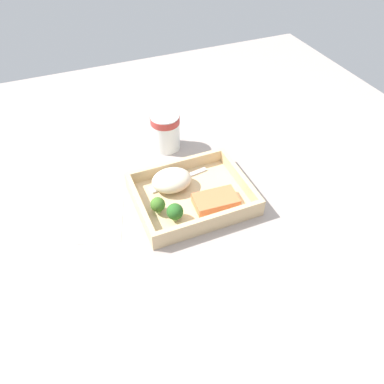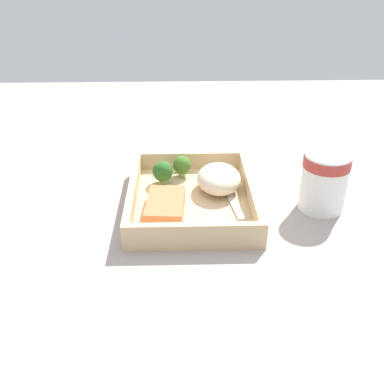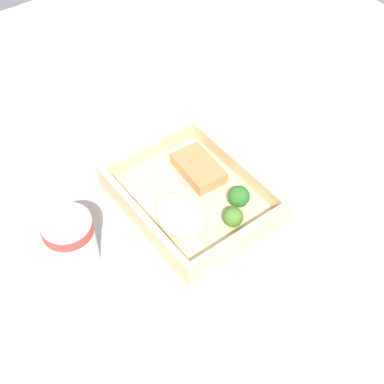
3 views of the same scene
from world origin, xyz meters
TOP-DOWN VIEW (x-y plane):
  - ground_plane at (0.00, 0.00)cm, footprint 160.00×160.00cm
  - takeout_tray at (0.00, 0.00)cm, footprint 26.84×21.80cm
  - tray_rim at (0.00, 0.00)cm, footprint 26.84×21.80cm
  - salmon_fillet at (-4.07, 4.53)cm, footprint 10.50×6.80cm
  - mashed_potatoes at (3.30, -4.94)cm, footprint 9.80×7.87cm
  - broccoli_floret_1 at (6.26, 5.25)cm, footprint 3.79×3.79cm
  - broccoli_floret_2 at (9.04, 1.65)cm, footprint 3.42×3.42cm
  - fork at (1.83, -6.56)cm, footprint 15.87×3.97cm
  - paper_cup at (-1.44, -22.40)cm, footprint 7.89×7.89cm
  - receipt_slip at (21.71, -2.05)cm, footprint 13.08×15.68cm

SIDE VIEW (x-z plane):
  - ground_plane at x=0.00cm, z-range -2.00..0.00cm
  - receipt_slip at x=21.71cm, z-range 0.00..0.24cm
  - takeout_tray at x=0.00cm, z-range 0.00..1.20cm
  - fork at x=1.83cm, z-range 1.20..1.64cm
  - salmon_fillet at x=-4.07cm, z-range 1.20..3.57cm
  - tray_rim at x=0.00cm, z-range 1.20..4.46cm
  - broccoli_floret_2 at x=9.04cm, z-range 1.44..5.52cm
  - mashed_potatoes at x=3.30cm, z-range 1.20..5.81cm
  - broccoli_floret_1 at x=6.26cm, z-range 1.39..5.72cm
  - paper_cup at x=-1.44cm, z-range 0.61..10.89cm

